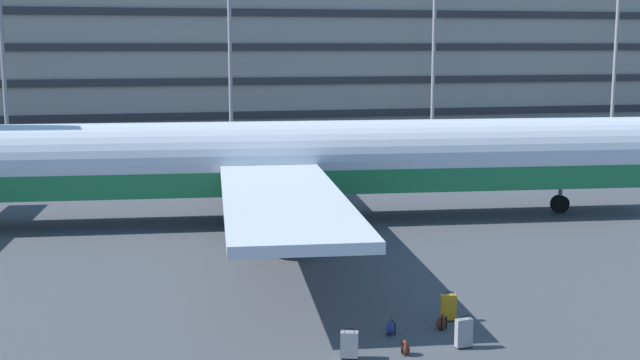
{
  "coord_description": "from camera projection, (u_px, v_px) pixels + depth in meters",
  "views": [
    {
      "loc": [
        -8.31,
        -38.75,
        8.39
      ],
      "look_at": [
        -1.12,
        -6.81,
        3.0
      ],
      "focal_mm": 46.4,
      "sensor_mm": 36.0,
      "label": 1
    }
  ],
  "objects": [
    {
      "name": "airliner",
      "position": [
        279.0,
        162.0,
        39.35
      ],
      "size": [
        42.0,
        34.17,
        10.07
      ],
      "color": "silver",
      "rests_on": "ground_plane"
    },
    {
      "name": "light_mast_right",
      "position": [
        618.0,
        13.0,
        82.17
      ],
      "size": [
        1.8,
        0.5,
        19.64
      ],
      "color": "gray",
      "rests_on": "ground_plane"
    },
    {
      "name": "suitcase_small",
      "position": [
        448.0,
        307.0,
        25.28
      ],
      "size": [
        0.49,
        0.25,
        0.96
      ],
      "color": "orange",
      "rests_on": "ground_plane"
    },
    {
      "name": "backpack_black",
      "position": [
        406.0,
        348.0,
        22.54
      ],
      "size": [
        0.27,
        0.37,
        0.49
      ],
      "color": "#592619",
      "rests_on": "ground_plane"
    },
    {
      "name": "ground_plane",
      "position": [
        312.0,
        218.0,
        40.47
      ],
      "size": [
        600.0,
        600.0,
        0.0
      ],
      "primitive_type": "plane",
      "color": "#424449"
    },
    {
      "name": "terminal_structure",
      "position": [
        212.0,
        47.0,
        88.35
      ],
      "size": [
        143.71,
        21.37,
        16.21
      ],
      "color": "gray",
      "rests_on": "ground_plane"
    },
    {
      "name": "suitcase_teal",
      "position": [
        349.0,
        344.0,
        22.25
      ],
      "size": [
        0.53,
        0.39,
        0.89
      ],
      "color": "gray",
      "rests_on": "ground_plane"
    },
    {
      "name": "backpack_purple",
      "position": [
        390.0,
        328.0,
        24.1
      ],
      "size": [
        0.26,
        0.37,
        0.49
      ],
      "color": "navy",
      "rests_on": "ground_plane"
    },
    {
      "name": "backpack_upright",
      "position": [
        441.0,
        323.0,
        24.52
      ],
      "size": [
        0.43,
        0.37,
        0.5
      ],
      "color": "#592619",
      "rests_on": "ground_plane"
    },
    {
      "name": "suitcase_orange",
      "position": [
        464.0,
        333.0,
        23.03
      ],
      "size": [
        0.5,
        0.26,
        0.97
      ],
      "color": "gray",
      "rests_on": "ground_plane"
    }
  ]
}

